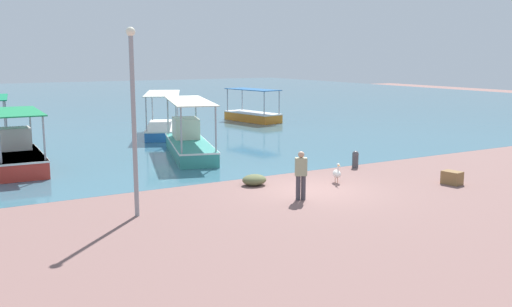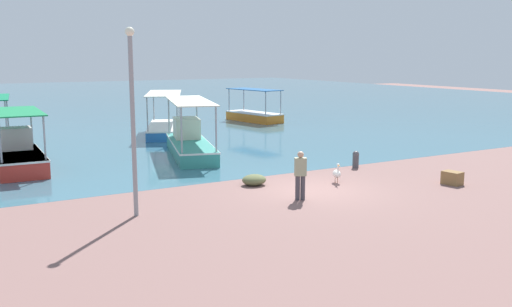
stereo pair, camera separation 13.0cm
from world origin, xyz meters
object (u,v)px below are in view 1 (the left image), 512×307
object	(u,v)px
fishing_boat_outer	(189,142)
net_pile	(254,180)
fisherman_standing	(301,174)
lamp_post	(133,112)
mooring_bollard	(355,159)
fishing_boat_near_left	(164,127)
cargo_crate	(452,178)
fishing_boat_near_right	(253,115)
fishing_boat_far_left	(18,155)
pelican	(337,173)

from	to	relation	value
fishing_boat_outer	net_pile	xyz separation A→B (m)	(-0.55, -7.49, -0.45)
fisherman_standing	net_pile	bearing A→B (deg)	95.58
lamp_post	mooring_bollard	world-z (taller)	lamp_post
fishing_boat_outer	fisherman_standing	size ratio (longest dim) A/B	4.20
fishing_boat_outer	net_pile	world-z (taller)	fishing_boat_outer
net_pile	fishing_boat_near_left	bearing A→B (deg)	82.07
lamp_post	mooring_bollard	size ratio (longest dim) A/B	7.56
cargo_crate	fishing_boat_near_left	bearing A→B (deg)	103.79
fishing_boat_near_left	cargo_crate	size ratio (longest dim) A/B	9.55
fishing_boat_near_left	fishing_boat_outer	world-z (taller)	fishing_boat_outer
fishing_boat_near_right	lamp_post	size ratio (longest dim) A/B	0.89
fishing_boat_outer	lamp_post	xyz separation A→B (m)	(-5.78, -9.33, 2.56)
fishing_boat_near_left	cargo_crate	bearing A→B (deg)	-76.21
fishing_boat_far_left	lamp_post	xyz separation A→B (m)	(2.14, -9.48, 2.57)
fishing_boat_near_right	fishing_boat_far_left	size ratio (longest dim) A/B	1.01
pelican	fisherman_standing	bearing A→B (deg)	-151.18
fishing_boat_outer	lamp_post	size ratio (longest dim) A/B	1.24
fishing_boat_near_right	mooring_bollard	world-z (taller)	fishing_boat_near_right
fishing_boat_near_left	cargo_crate	distance (m)	19.25
fishing_boat_far_left	pelican	world-z (taller)	fishing_boat_far_left
pelican	fisherman_standing	world-z (taller)	fisherman_standing
mooring_bollard	cargo_crate	distance (m)	4.55
fishing_boat_near_left	mooring_bollard	world-z (taller)	fishing_boat_near_left
lamp_post	net_pile	distance (m)	6.31
fishing_boat_near_left	fishing_boat_near_right	world-z (taller)	fishing_boat_near_left
cargo_crate	net_pile	bearing A→B (deg)	151.36
fisherman_standing	net_pile	size ratio (longest dim) A/B	1.77
fishing_boat_near_right	pelican	size ratio (longest dim) A/B	6.35
fishing_boat_near_right	cargo_crate	distance (m)	22.67
fishing_boat_near_left	fishing_boat_near_right	size ratio (longest dim) A/B	1.34
fishing_boat_far_left	pelican	bearing A→B (deg)	-40.56
mooring_bollard	fisherman_standing	bearing A→B (deg)	-146.65
fishing_boat_near_left	pelican	size ratio (longest dim) A/B	8.49
fishing_boat_far_left	net_pile	size ratio (longest dim) A/B	5.29
fishing_boat_near_left	fishing_boat_far_left	bearing A→B (deg)	-142.01
fishing_boat_far_left	fishing_boat_near_right	bearing A→B (deg)	31.59
fishing_boat_near_left	net_pile	bearing A→B (deg)	-97.93
mooring_bollard	fishing_boat_far_left	bearing A→B (deg)	152.01
fishing_boat_near_right	pelican	xyz separation A→B (m)	(-7.58, -19.91, -0.13)
fishing_boat_near_right	fishing_boat_far_left	xyz separation A→B (m)	(-17.95, -11.04, 0.14)
cargo_crate	lamp_post	bearing A→B (deg)	171.37
lamp_post	cargo_crate	world-z (taller)	lamp_post
fisherman_standing	cargo_crate	distance (m)	6.52
fishing_boat_far_left	lamp_post	distance (m)	10.06
pelican	lamp_post	xyz separation A→B (m)	(-8.23, -0.61, 2.84)
fishing_boat_near_left	fisherman_standing	size ratio (longest dim) A/B	4.02
pelican	fisherman_standing	distance (m)	3.16
fishing_boat_far_left	mooring_bollard	distance (m)	14.67
fishing_boat_far_left	fisherman_standing	size ratio (longest dim) A/B	2.99
pelican	fishing_boat_far_left	bearing A→B (deg)	139.44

